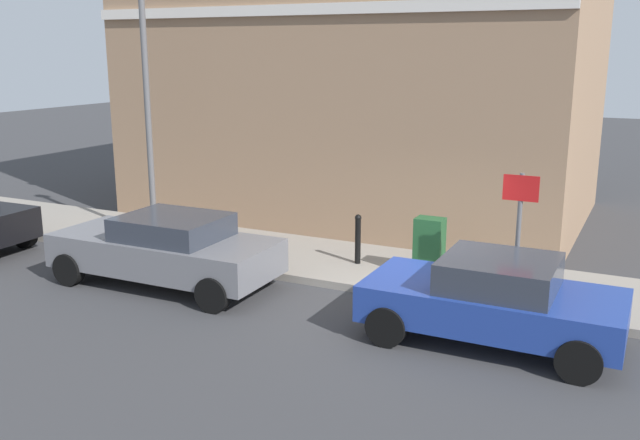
{
  "coord_description": "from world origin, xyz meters",
  "views": [
    {
      "loc": [
        -11.09,
        -3.66,
        4.46
      ],
      "look_at": [
        0.92,
        2.26,
        1.2
      ],
      "focal_mm": 39.37,
      "sensor_mm": 36.0,
      "label": 1
    }
  ],
  "objects_px": {
    "bollard_near_cabinet": "(358,237)",
    "utility_cabinet": "(429,249)",
    "car_blue": "(493,299)",
    "street_sign": "(519,219)",
    "lamppost": "(147,102)",
    "car_grey": "(167,248)"
  },
  "relations": [
    {
      "from": "street_sign",
      "to": "lamppost",
      "type": "relative_size",
      "value": 0.4
    },
    {
      "from": "lamppost",
      "to": "car_grey",
      "type": "bearing_deg",
      "value": -136.41
    },
    {
      "from": "utility_cabinet",
      "to": "bollard_near_cabinet",
      "type": "distance_m",
      "value": 1.56
    },
    {
      "from": "bollard_near_cabinet",
      "to": "car_blue",
      "type": "bearing_deg",
      "value": -126.54
    },
    {
      "from": "car_blue",
      "to": "utility_cabinet",
      "type": "xyz_separation_m",
      "value": [
        2.37,
        1.78,
        -0.03
      ]
    },
    {
      "from": "car_grey",
      "to": "lamppost",
      "type": "bearing_deg",
      "value": -47.04
    },
    {
      "from": "car_blue",
      "to": "lamppost",
      "type": "distance_m",
      "value": 9.21
    },
    {
      "from": "car_grey",
      "to": "bollard_near_cabinet",
      "type": "relative_size",
      "value": 4.29
    },
    {
      "from": "car_blue",
      "to": "utility_cabinet",
      "type": "relative_size",
      "value": 3.4
    },
    {
      "from": "bollard_near_cabinet",
      "to": "lamppost",
      "type": "distance_m",
      "value": 5.8
    },
    {
      "from": "utility_cabinet",
      "to": "street_sign",
      "type": "distance_m",
      "value": 2.24
    },
    {
      "from": "car_blue",
      "to": "street_sign",
      "type": "distance_m",
      "value": 1.79
    },
    {
      "from": "bollard_near_cabinet",
      "to": "street_sign",
      "type": "height_order",
      "value": "street_sign"
    },
    {
      "from": "utility_cabinet",
      "to": "bollard_near_cabinet",
      "type": "relative_size",
      "value": 1.11
    },
    {
      "from": "car_blue",
      "to": "utility_cabinet",
      "type": "height_order",
      "value": "car_blue"
    },
    {
      "from": "car_blue",
      "to": "utility_cabinet",
      "type": "bearing_deg",
      "value": -53.11
    },
    {
      "from": "utility_cabinet",
      "to": "street_sign",
      "type": "bearing_deg",
      "value": -115.15
    },
    {
      "from": "street_sign",
      "to": "car_blue",
      "type": "bearing_deg",
      "value": 178.56
    },
    {
      "from": "car_blue",
      "to": "street_sign",
      "type": "bearing_deg",
      "value": -91.47
    },
    {
      "from": "car_blue",
      "to": "street_sign",
      "type": "xyz_separation_m",
      "value": [
        1.52,
        -0.04,
        0.95
      ]
    },
    {
      "from": "bollard_near_cabinet",
      "to": "utility_cabinet",
      "type": "bearing_deg",
      "value": -93.68
    },
    {
      "from": "bollard_near_cabinet",
      "to": "lamppost",
      "type": "relative_size",
      "value": 0.18
    }
  ]
}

